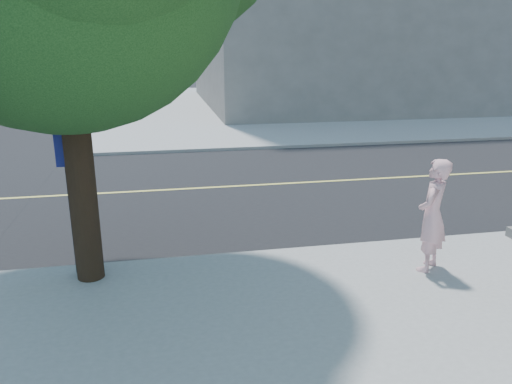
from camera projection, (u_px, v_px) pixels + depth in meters
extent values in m
plane|color=black|center=(34.00, 275.00, 8.02)|extent=(140.00, 140.00, 0.00)
cube|color=black|center=(76.00, 195.00, 12.25)|extent=(140.00, 9.00, 0.01)
cube|color=#949494|center=(345.00, 103.00, 30.71)|extent=(29.00, 25.00, 0.12)
imported|color=#F2B2BC|center=(432.00, 215.00, 7.72)|extent=(0.77, 0.77, 1.80)
cylinder|color=black|center=(78.00, 148.00, 7.11)|extent=(0.41, 0.41, 4.06)
cylinder|color=black|center=(67.00, 149.00, 7.28)|extent=(0.11, 0.11, 3.97)
cube|color=white|center=(66.00, 117.00, 7.13)|extent=(0.52, 0.04, 0.19)
cube|color=navy|center=(70.00, 149.00, 7.27)|extent=(0.43, 0.04, 0.52)
imported|color=black|center=(57.00, 62.00, 6.93)|extent=(0.15, 0.19, 0.94)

